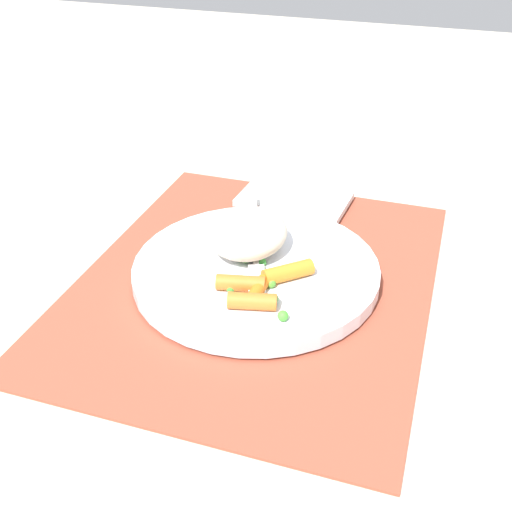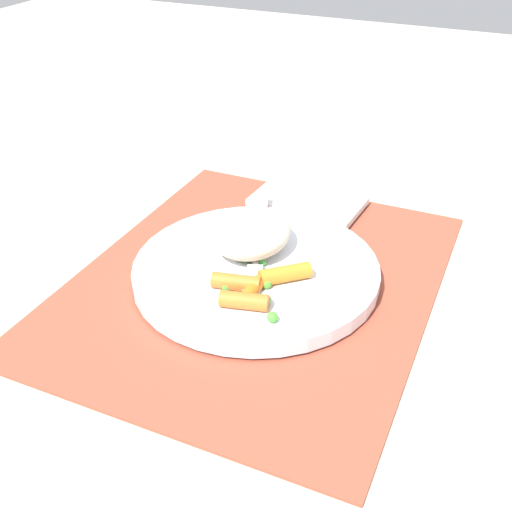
% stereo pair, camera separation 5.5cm
% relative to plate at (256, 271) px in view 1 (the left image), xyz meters
% --- Properties ---
extents(ground_plane, '(2.40, 2.40, 0.00)m').
position_rel_plate_xyz_m(ground_plane, '(0.00, 0.00, -0.01)').
color(ground_plane, beige).
extents(placemat, '(0.43, 0.35, 0.01)m').
position_rel_plate_xyz_m(placemat, '(0.00, 0.00, -0.01)').
color(placemat, '#9E4733').
rests_on(placemat, ground_plane).
extents(plate, '(0.25, 0.25, 0.02)m').
position_rel_plate_xyz_m(plate, '(0.00, 0.00, 0.00)').
color(plate, white).
rests_on(plate, placemat).
extents(rice_mound, '(0.09, 0.08, 0.04)m').
position_rel_plate_xyz_m(rice_mound, '(-0.02, -0.02, 0.03)').
color(rice_mound, beige).
rests_on(rice_mound, plate).
extents(carrot_portion, '(0.09, 0.08, 0.02)m').
position_rel_plate_xyz_m(carrot_portion, '(0.04, 0.02, 0.02)').
color(carrot_portion, orange).
rests_on(carrot_portion, plate).
extents(pea_scatter, '(0.09, 0.08, 0.01)m').
position_rel_plate_xyz_m(pea_scatter, '(0.03, 0.02, 0.01)').
color(pea_scatter, '#56A132').
rests_on(pea_scatter, plate).
extents(fork, '(0.19, 0.08, 0.01)m').
position_rel_plate_xyz_m(fork, '(-0.02, -0.01, 0.01)').
color(fork, silver).
rests_on(fork, plate).
extents(napkin, '(0.09, 0.14, 0.01)m').
position_rel_plate_xyz_m(napkin, '(-0.17, -0.01, -0.00)').
color(napkin, white).
rests_on(napkin, placemat).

